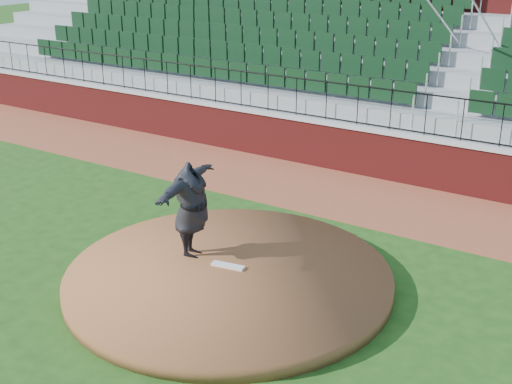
% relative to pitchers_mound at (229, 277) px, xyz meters
% --- Properties ---
extents(ground, '(90.00, 90.00, 0.00)m').
position_rel_pitchers_mound_xyz_m(ground, '(-0.25, -0.20, -0.12)').
color(ground, '#1E4814').
rests_on(ground, ground).
extents(warning_track, '(34.00, 3.20, 0.01)m').
position_rel_pitchers_mound_xyz_m(warning_track, '(-0.25, 5.20, -0.12)').
color(warning_track, brown).
rests_on(warning_track, ground).
extents(field_wall, '(34.00, 0.35, 1.20)m').
position_rel_pitchers_mound_xyz_m(field_wall, '(-0.25, 6.80, 0.47)').
color(field_wall, maroon).
rests_on(field_wall, ground).
extents(wall_cap, '(34.00, 0.45, 0.10)m').
position_rel_pitchers_mound_xyz_m(wall_cap, '(-0.25, 6.80, 1.12)').
color(wall_cap, '#B7B7B7').
rests_on(wall_cap, field_wall).
extents(wall_railing, '(34.00, 0.05, 1.00)m').
position_rel_pitchers_mound_xyz_m(wall_railing, '(-0.25, 6.80, 1.67)').
color(wall_railing, black).
rests_on(wall_railing, wall_cap).
extents(seating_stands, '(34.00, 5.10, 4.60)m').
position_rel_pitchers_mound_xyz_m(seating_stands, '(-0.25, 9.52, 2.18)').
color(seating_stands, gray).
rests_on(seating_stands, ground).
extents(concourse_wall, '(34.00, 0.50, 5.50)m').
position_rel_pitchers_mound_xyz_m(concourse_wall, '(-0.25, 12.32, 2.62)').
color(concourse_wall, maroon).
rests_on(concourse_wall, ground).
extents(pitchers_mound, '(5.85, 5.85, 0.25)m').
position_rel_pitchers_mound_xyz_m(pitchers_mound, '(0.00, 0.00, 0.00)').
color(pitchers_mound, brown).
rests_on(pitchers_mound, ground).
extents(pitching_rubber, '(0.64, 0.26, 0.04)m').
position_rel_pitchers_mound_xyz_m(pitching_rubber, '(-0.11, 0.14, 0.15)').
color(pitching_rubber, white).
rests_on(pitching_rubber, pitchers_mound).
extents(pitcher, '(1.13, 2.34, 1.84)m').
position_rel_pitchers_mound_xyz_m(pitcher, '(-0.95, 0.19, 1.04)').
color(pitcher, black).
rests_on(pitcher, pitchers_mound).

